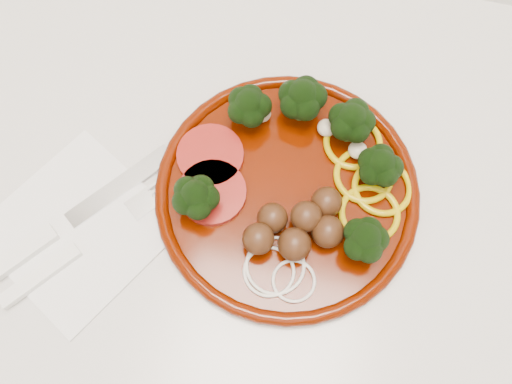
% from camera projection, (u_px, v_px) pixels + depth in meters
% --- Properties ---
extents(counter, '(2.40, 0.60, 0.90)m').
position_uv_depth(counter, '(151.00, 259.00, 1.02)').
color(counter, silver).
rests_on(counter, ground).
extents(plate, '(0.27, 0.27, 0.06)m').
position_uv_depth(plate, '(294.00, 183.00, 0.57)').
color(plate, '#470E00').
rests_on(plate, counter).
extents(napkin, '(0.21, 0.21, 0.00)m').
position_uv_depth(napkin, '(78.00, 229.00, 0.57)').
color(napkin, white).
rests_on(napkin, counter).
extents(knife, '(0.16, 0.19, 0.01)m').
position_uv_depth(knife, '(49.00, 235.00, 0.56)').
color(knife, silver).
rests_on(knife, napkin).
extents(fork, '(0.14, 0.17, 0.01)m').
position_uv_depth(fork, '(62.00, 260.00, 0.55)').
color(fork, white).
rests_on(fork, napkin).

